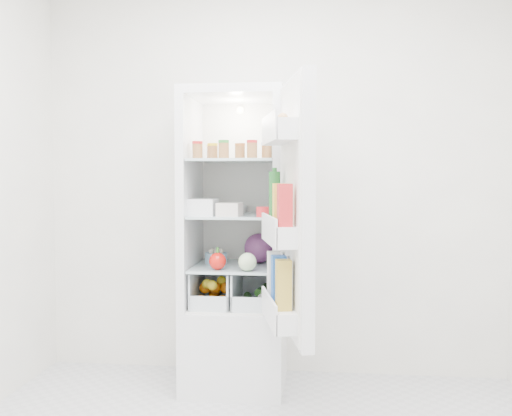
# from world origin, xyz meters

# --- Properties ---
(room_walls) EXTENTS (3.02, 3.02, 2.61)m
(room_walls) POSITION_xyz_m (0.00, 0.00, 1.59)
(room_walls) COLOR white
(room_walls) RESTS_ON ground
(refrigerator) EXTENTS (0.60, 0.60, 1.80)m
(refrigerator) POSITION_xyz_m (-0.20, 1.25, 0.67)
(refrigerator) COLOR silver
(refrigerator) RESTS_ON ground
(shelf_low) EXTENTS (0.49, 0.53, 0.01)m
(shelf_low) POSITION_xyz_m (-0.20, 1.19, 0.74)
(shelf_low) COLOR #ACC5C9
(shelf_low) RESTS_ON refrigerator
(shelf_mid) EXTENTS (0.49, 0.53, 0.02)m
(shelf_mid) POSITION_xyz_m (-0.20, 1.19, 1.05)
(shelf_mid) COLOR #ACC5C9
(shelf_mid) RESTS_ON refrigerator
(shelf_top) EXTENTS (0.49, 0.53, 0.02)m
(shelf_top) POSITION_xyz_m (-0.20, 1.19, 1.38)
(shelf_top) COLOR #ACC5C9
(shelf_top) RESTS_ON refrigerator
(crisper_left) EXTENTS (0.23, 0.46, 0.22)m
(crisper_left) POSITION_xyz_m (-0.32, 1.19, 0.61)
(crisper_left) COLOR silver
(crisper_left) RESTS_ON refrigerator
(crisper_right) EXTENTS (0.23, 0.46, 0.22)m
(crisper_right) POSITION_xyz_m (-0.08, 1.19, 0.61)
(crisper_right) COLOR silver
(crisper_right) RESTS_ON refrigerator
(condiment_jars) EXTENTS (0.46, 0.32, 0.08)m
(condiment_jars) POSITION_xyz_m (-0.22, 1.10, 1.43)
(condiment_jars) COLOR #B21919
(condiment_jars) RESTS_ON shelf_top
(squeeze_bottle) EXTENTS (0.06, 0.06, 0.18)m
(squeeze_bottle) POSITION_xyz_m (0.01, 1.18, 1.48)
(squeeze_bottle) COLOR white
(squeeze_bottle) RESTS_ON shelf_top
(tub_white) EXTENTS (0.16, 0.16, 0.10)m
(tub_white) POSITION_xyz_m (-0.37, 1.06, 1.11)
(tub_white) COLOR silver
(tub_white) RESTS_ON shelf_mid
(tub_cream) EXTENTS (0.14, 0.14, 0.08)m
(tub_cream) POSITION_xyz_m (-0.21, 1.03, 1.10)
(tub_cream) COLOR beige
(tub_cream) RESTS_ON shelf_mid
(tin_red) EXTENTS (0.09, 0.09, 0.06)m
(tin_red) POSITION_xyz_m (-0.01, 0.98, 1.09)
(tin_red) COLOR red
(tin_red) RESTS_ON shelf_mid
(foil_tray) EXTENTS (0.19, 0.15, 0.04)m
(foil_tray) POSITION_xyz_m (-0.25, 1.36, 1.08)
(foil_tray) COLOR silver
(foil_tray) RESTS_ON shelf_mid
(red_cabbage) EXTENTS (0.18, 0.18, 0.18)m
(red_cabbage) POSITION_xyz_m (-0.07, 1.29, 0.84)
(red_cabbage) COLOR #511B4D
(red_cabbage) RESTS_ON shelf_low
(bell_pepper) EXTENTS (0.10, 0.10, 0.10)m
(bell_pepper) POSITION_xyz_m (-0.27, 1.00, 0.80)
(bell_pepper) COLOR red
(bell_pepper) RESTS_ON shelf_low
(mushroom_bowl) EXTENTS (0.15, 0.15, 0.06)m
(mushroom_bowl) POSITION_xyz_m (-0.33, 1.25, 0.78)
(mushroom_bowl) COLOR #9BC8E7
(mushroom_bowl) RESTS_ON shelf_low
(salad_bag) EXTENTS (0.10, 0.10, 0.10)m
(salad_bag) POSITION_xyz_m (-0.10, 0.97, 0.80)
(salad_bag) COLOR #BAD8A2
(salad_bag) RESTS_ON shelf_low
(citrus_pile) EXTENTS (0.20, 0.31, 0.16)m
(citrus_pile) POSITION_xyz_m (-0.33, 1.15, 0.59)
(citrus_pile) COLOR orange
(citrus_pile) RESTS_ON refrigerator
(veg_pile) EXTENTS (0.16, 0.30, 0.10)m
(veg_pile) POSITION_xyz_m (-0.07, 1.18, 0.56)
(veg_pile) COLOR #194918
(veg_pile) RESTS_ON refrigerator
(fridge_door) EXTENTS (0.29, 0.60, 1.30)m
(fridge_door) POSITION_xyz_m (0.17, 0.62, 1.09)
(fridge_door) COLOR silver
(fridge_door) RESTS_ON refrigerator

